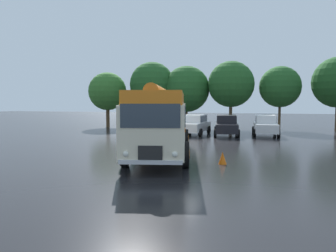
{
  "coord_description": "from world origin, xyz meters",
  "views": [
    {
      "loc": [
        3.73,
        -15.76,
        2.82
      ],
      "look_at": [
        -0.84,
        1.97,
        1.4
      ],
      "focal_mm": 35.0,
      "sensor_mm": 36.0,
      "label": 1
    }
  ],
  "objects_px": {
    "vintage_bus": "(161,119)",
    "car_mid_left": "(195,124)",
    "car_far_right": "(265,125)",
    "traffic_cone": "(223,158)",
    "car_near_left": "(161,124)",
    "car_mid_right": "(226,125)"
  },
  "relations": [
    {
      "from": "car_near_left",
      "to": "traffic_cone",
      "type": "height_order",
      "value": "car_near_left"
    },
    {
      "from": "car_mid_right",
      "to": "traffic_cone",
      "type": "relative_size",
      "value": 7.9
    },
    {
      "from": "car_mid_left",
      "to": "car_mid_right",
      "type": "height_order",
      "value": "same"
    },
    {
      "from": "car_near_left",
      "to": "car_far_right",
      "type": "height_order",
      "value": "same"
    },
    {
      "from": "car_near_left",
      "to": "car_far_right",
      "type": "xyz_separation_m",
      "value": [
        8.49,
        0.74,
        0.0
      ]
    },
    {
      "from": "car_near_left",
      "to": "car_mid_left",
      "type": "bearing_deg",
      "value": 3.83
    },
    {
      "from": "car_mid_left",
      "to": "traffic_cone",
      "type": "relative_size",
      "value": 7.96
    },
    {
      "from": "car_mid_right",
      "to": "traffic_cone",
      "type": "xyz_separation_m",
      "value": [
        0.75,
        -12.02,
        -0.57
      ]
    },
    {
      "from": "car_near_left",
      "to": "car_far_right",
      "type": "relative_size",
      "value": 1.03
    },
    {
      "from": "car_near_left",
      "to": "car_mid_left",
      "type": "relative_size",
      "value": 1.0
    },
    {
      "from": "vintage_bus",
      "to": "car_far_right",
      "type": "bearing_deg",
      "value": 63.35
    },
    {
      "from": "car_mid_left",
      "to": "car_mid_right",
      "type": "relative_size",
      "value": 1.01
    },
    {
      "from": "vintage_bus",
      "to": "car_near_left",
      "type": "bearing_deg",
      "value": 105.48
    },
    {
      "from": "vintage_bus",
      "to": "car_mid_left",
      "type": "bearing_deg",
      "value": 90.3
    },
    {
      "from": "traffic_cone",
      "to": "car_far_right",
      "type": "bearing_deg",
      "value": 79.93
    },
    {
      "from": "vintage_bus",
      "to": "traffic_cone",
      "type": "height_order",
      "value": "vintage_bus"
    },
    {
      "from": "vintage_bus",
      "to": "car_far_right",
      "type": "distance_m",
      "value": 12.54
    },
    {
      "from": "car_near_left",
      "to": "car_mid_right",
      "type": "relative_size",
      "value": 1.01
    },
    {
      "from": "car_far_right",
      "to": "traffic_cone",
      "type": "height_order",
      "value": "car_far_right"
    },
    {
      "from": "car_mid_right",
      "to": "car_far_right",
      "type": "distance_m",
      "value": 3.14
    },
    {
      "from": "vintage_bus",
      "to": "car_mid_left",
      "type": "height_order",
      "value": "vintage_bus"
    },
    {
      "from": "vintage_bus",
      "to": "car_near_left",
      "type": "distance_m",
      "value": 10.87
    }
  ]
}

